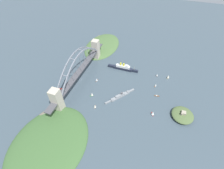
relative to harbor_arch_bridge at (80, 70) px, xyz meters
The scene contains 16 objects.
ground_plane 29.19m from the harbor_arch_bridge, behind, with size 1400.00×1400.00×0.00m, color #3D4C56.
harbor_arch_bridge is the anchor object (origin of this frame).
headland_west_shore 164.37m from the harbor_arch_bridge, behind, with size 157.37×97.06×18.90m.
headland_east_shore 168.11m from the harbor_arch_bridge, ahead, with size 161.82×128.98×21.34m.
ocean_liner 112.66m from the harbor_arch_bridge, 129.49° to the left, with size 9.35×80.12×19.18m.
naval_cruiser 112.35m from the harbor_arch_bridge, 78.22° to the left, with size 62.60×50.06×16.54m.
fort_island_mid_harbor 240.28m from the harbor_arch_bridge, 82.39° to the left, with size 43.24×42.09×15.18m.
seaplane_taxiing_near_bridge 61.16m from the harbor_arch_bridge, 29.10° to the right, with size 7.32×10.85×5.22m.
small_boat_0 45.99m from the harbor_arch_bridge, 100.30° to the left, with size 9.11×5.79×9.45m.
small_boat_1 66.60m from the harbor_arch_bridge, 49.54° to the left, with size 7.69×8.39×10.50m.
small_boat_2 98.16m from the harbor_arch_bridge, 44.39° to the left, with size 8.67×5.65×9.89m.
small_boat_3 189.35m from the harbor_arch_bridge, 112.68° to the left, with size 7.31×5.80×8.63m.
small_boat_4 188.83m from the harbor_arch_bridge, 75.59° to the left, with size 9.87×7.73×11.23m.
small_boat_5 180.44m from the harbor_arch_bridge, 101.45° to the left, with size 7.28×5.34×8.44m.
small_boat_6 184.80m from the harbor_arch_bridge, 91.90° to the left, with size 3.47×11.30×2.17m.
small_boat_7 214.44m from the harbor_arch_bridge, 110.29° to the left, with size 10.23×7.37×11.20m.
Camera 1 is at (248.36, 166.56, 268.33)m, focal length 25.83 mm.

